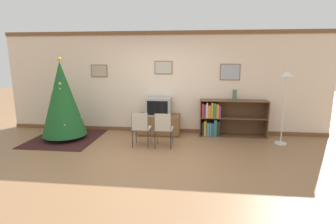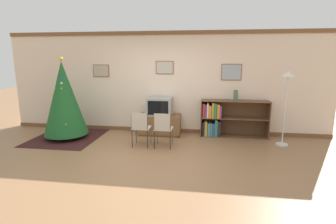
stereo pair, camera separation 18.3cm
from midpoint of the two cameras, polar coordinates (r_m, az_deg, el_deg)
ground_plane at (r=5.33m, az=-3.74°, el=-10.59°), size 24.00×24.00×0.00m
wall_back at (r=7.10m, az=-0.20°, el=6.36°), size 8.73×0.11×2.70m
area_rug at (r=7.23m, az=-20.41°, el=-5.20°), size 1.63×1.81×0.01m
christmas_tree at (r=7.01m, az=-21.00°, el=2.77°), size 1.08×1.08×2.03m
tv_console at (r=6.98m, az=-1.05°, el=-2.77°), size 1.10×0.52×0.54m
television at (r=6.87m, az=-1.07°, el=1.25°), size 0.64×0.51×0.46m
folding_chair_left at (r=5.99m, az=-5.13°, el=-3.27°), size 0.40×0.40×0.82m
folding_chair_right at (r=5.90m, az=-0.22°, el=-3.48°), size 0.40×0.40×0.82m
bookshelf at (r=6.95m, az=12.50°, el=-1.58°), size 1.71×0.36×0.95m
vase at (r=6.82m, az=15.26°, el=3.51°), size 0.11×0.11×0.28m
standing_lamp at (r=6.56m, az=25.21°, el=4.54°), size 0.28×0.28×1.73m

